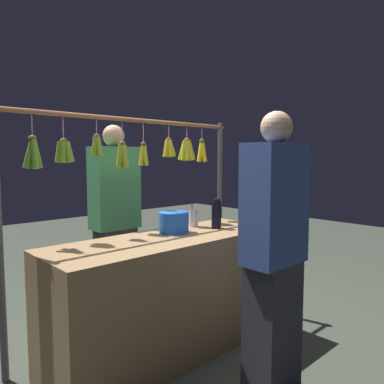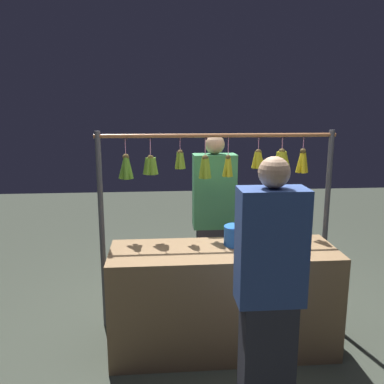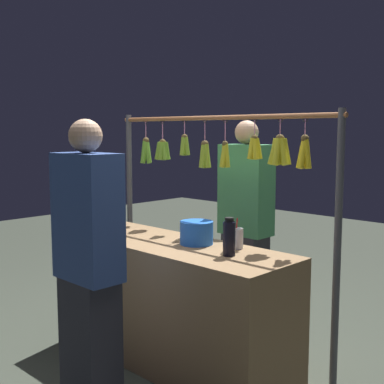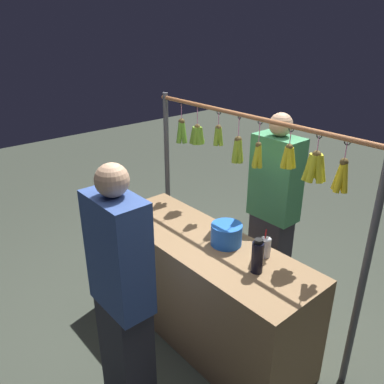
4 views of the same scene
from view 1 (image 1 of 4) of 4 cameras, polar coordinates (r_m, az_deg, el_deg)
The scene contains 8 objects.
ground_plane at distance 2.82m, azimuth -3.52°, elevation -23.20°, with size 12.00×12.00×0.00m, color #3A4035.
market_counter at distance 2.66m, azimuth -3.58°, elevation -15.50°, with size 1.70×0.58×0.81m, color olive.
display_rack at distance 2.82m, azimuth -8.68°, elevation 2.79°, with size 1.96×0.15×1.67m.
water_bottle at distance 2.84m, azimuth 3.72°, elevation -3.43°, with size 0.07×0.07×0.23m.
blue_bucket at distance 2.67m, azimuth -2.82°, elevation -4.70°, with size 0.21×0.21×0.15m, color blue.
drink_cup at distance 2.91m, azimuth 0.22°, elevation -4.06°, with size 0.07×0.07×0.19m.
vendor_person at distance 3.14m, azimuth -11.74°, elevation -4.92°, with size 0.38×0.21×1.61m.
customer_person at distance 2.15m, azimuth 12.47°, elevation -9.83°, with size 0.38×0.21×1.60m.
Camera 1 is at (1.57, 1.92, 1.34)m, focal length 34.65 mm.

